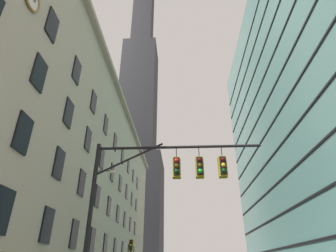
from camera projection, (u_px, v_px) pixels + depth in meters
station_building at (65, 177)px, 36.75m from camera, size 13.94×61.11×24.70m
dark_skyscraper at (137, 122)px, 125.89m from camera, size 23.44×23.44×211.87m
glass_office_midrise at (308, 115)px, 44.22m from camera, size 14.73×48.04×46.74m
traffic_signal_mast at (169, 179)px, 13.47m from camera, size 8.46×0.63×7.10m
traffic_light_far_left at (131, 248)px, 27.39m from camera, size 0.40×0.63×3.97m
street_lamppost at (92, 215)px, 20.46m from camera, size 1.79×0.32×8.40m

